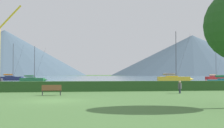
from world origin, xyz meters
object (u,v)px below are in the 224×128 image
object	(u,v)px
park_bench_near_path	(52,89)
sailboat_slip_3	(11,78)
sailboat_slip_5	(215,78)
person_seated_viewer	(180,86)
sailboat_slip_0	(174,79)
sailboat_slip_7	(33,79)

from	to	relation	value
park_bench_near_path	sailboat_slip_3	bearing A→B (deg)	97.86
sailboat_slip_5	person_seated_viewer	size ratio (longest dim) A/B	8.79
sailboat_slip_5	person_seated_viewer	xyz separation A→B (m)	(-39.41, -69.10, 0.06)
sailboat_slip_0	person_seated_viewer	xyz separation A→B (m)	(-15.03, -43.06, -0.07)
sailboat_slip_3	person_seated_viewer	bearing A→B (deg)	-59.25
park_bench_near_path	person_seated_viewer	bearing A→B (deg)	-0.68
sailboat_slip_5	sailboat_slip_7	xyz separation A→B (m)	(-59.28, -22.19, -0.06)
sailboat_slip_5	sailboat_slip_7	distance (m)	63.29
sailboat_slip_0	sailboat_slip_7	xyz separation A→B (m)	(-34.90, 3.85, -0.20)
park_bench_near_path	sailboat_slip_0	bearing A→B (deg)	52.47
sailboat_slip_3	sailboat_slip_7	distance (m)	21.58
sailboat_slip_0	person_seated_viewer	distance (m)	45.60
sailboat_slip_0	person_seated_viewer	size ratio (longest dim) A/B	10.11
sailboat_slip_0	sailboat_slip_5	size ratio (longest dim) A/B	1.15
sailboat_slip_0	park_bench_near_path	distance (m)	51.96
sailboat_slip_3	sailboat_slip_5	world-z (taller)	sailboat_slip_3
sailboat_slip_7	park_bench_near_path	bearing A→B (deg)	-74.44
sailboat_slip_0	sailboat_slip_3	distance (m)	49.67
person_seated_viewer	sailboat_slip_7	bearing A→B (deg)	120.32
sailboat_slip_0	park_bench_near_path	size ratio (longest dim) A/B	7.12
sailboat_slip_5	person_seated_viewer	bearing A→B (deg)	-123.62
sailboat_slip_0	sailboat_slip_5	distance (m)	35.67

